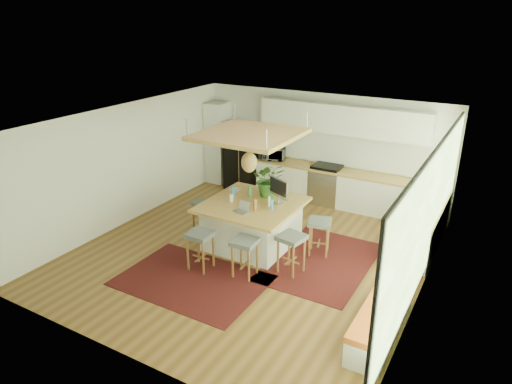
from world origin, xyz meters
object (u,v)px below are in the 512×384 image
Objects in this scene: island at (252,224)px; stool_near_left at (201,252)px; stool_right_back at (319,238)px; laptop at (241,206)px; stool_left_side at (203,214)px; monitor at (279,191)px; island_plant at (269,183)px; stool_right_front at (291,255)px; fridge at (241,154)px; stool_near_right at (245,258)px; microwave at (274,152)px.

stool_near_left is at bearing -104.93° from island.
laptop reaches higher than stool_right_back.
island reaches higher than stool_left_side.
monitor is (0.45, 0.27, 0.72)m from island.
island_plant is at bearing 80.71° from island.
fridge is at bearing 132.64° from stool_right_front.
island is 2.79× the size of stool_left_side.
island_plant reaches higher than stool_near_right.
island_plant reaches higher than stool_left_side.
stool_right_front reaches higher than stool_left_side.
stool_near_right is 0.96× the size of stool_right_front.
island is 2.52× the size of island_plant.
island_plant reaches higher than monitor.
laptop is (-0.47, 0.64, 0.70)m from stool_near_right.
stool_right_front is at bearing -25.27° from monitor.
stool_right_back is 1.23m from monitor.
fridge reaches higher than monitor.
microwave is at bearing 109.52° from island.
island_plant is (-0.41, 1.66, 0.86)m from stool_near_right.
fridge is 4.53m from stool_near_left.
island_plant reaches higher than island.
stool_near_left is at bearing -55.59° from stool_left_side.
island is 3.10m from microwave.
stool_near_right is at bearing -66.18° from island.
island_plant is at bearing 133.92° from stool_right_front.
stool_near_left is at bearing -154.71° from stool_right_front.
monitor reaches higher than stool_near_left.
stool_near_left is at bearing -102.00° from laptop.
stool_near_left reaches higher than stool_right_back.
island reaches higher than stool_near_left.
microwave is at bearing 122.36° from stool_right_front.
fridge is 3.92m from laptop.
island is 2.44× the size of stool_near_left.
laptop is 0.41× the size of island_plant.
fridge is 1.02m from microwave.
fridge is at bearing 103.95° from stool_left_side.
stool_right_front reaches higher than stool_right_back.
stool_right_back is (1.35, 0.32, -0.11)m from island.
stool_right_back is 1.70m from laptop.
island_plant reaches higher than stool_right_back.
stool_near_left is 1.14× the size of stool_left_side.
fridge is at bearing 134.04° from laptop.
stool_right_front is at bearing 25.29° from stool_near_left.
stool_near_right is (0.85, 0.19, 0.00)m from stool_near_left.
stool_near_right is 1.11× the size of stool_left_side.
fridge is 2.42× the size of stool_near_right.
laptop is 0.52× the size of monitor.
stool_near_right is at bearing -63.09° from monitor.
laptop is (1.35, -0.58, 0.70)m from stool_left_side.
island is 2.52× the size of stool_near_right.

